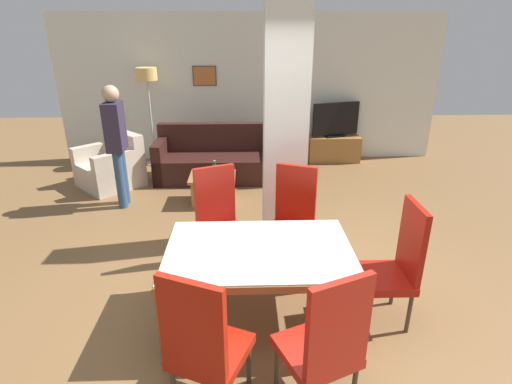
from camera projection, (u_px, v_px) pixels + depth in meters
name	position (u px, v px, depth m)	size (l,w,h in m)	color
ground_plane	(259.00, 320.00, 3.56)	(18.00, 18.00, 0.00)	brown
back_wall	(249.00, 89.00, 7.57)	(7.20, 0.09, 2.70)	silver
divider_pillar	(285.00, 130.00, 4.51)	(0.49, 0.32, 2.70)	silver
dining_table	(259.00, 263.00, 3.34)	(1.55, 1.04, 0.73)	brown
dining_chair_head_right	(396.00, 263.00, 3.38)	(0.46, 0.46, 1.11)	#A0170D
dining_chair_far_right	(292.00, 217.00, 4.21)	(0.60, 0.60, 1.11)	#A5180B
dining_chair_far_left	(219.00, 218.00, 4.18)	(0.60, 0.60, 1.11)	#A41C13
dining_chair_near_left	(203.00, 343.00, 2.51)	(0.61, 0.61, 1.11)	#A0190B
dining_chair_near_right	(326.00, 343.00, 2.51)	(0.60, 0.60, 1.11)	#A71F14
sofa	(220.00, 161.00, 6.88)	(2.15, 0.86, 0.90)	#331814
armchair	(112.00, 168.00, 6.53)	(1.21, 1.21, 0.85)	beige
coffee_table	(213.00, 188.00, 5.92)	(0.67, 0.57, 0.42)	#9B6738
bottle	(215.00, 170.00, 5.80)	(0.07, 0.07, 0.23)	#194C23
tv_stand	(334.00, 149.00, 7.78)	(0.98, 0.40, 0.49)	#9D6B34
tv_screen	(336.00, 120.00, 7.57)	(0.92, 0.32, 0.65)	black
floor_lamp	(147.00, 83.00, 7.13)	(0.37, 0.37, 1.78)	#B7B7BC
standing_person	(116.00, 139.00, 5.52)	(0.24, 0.39, 1.72)	navy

